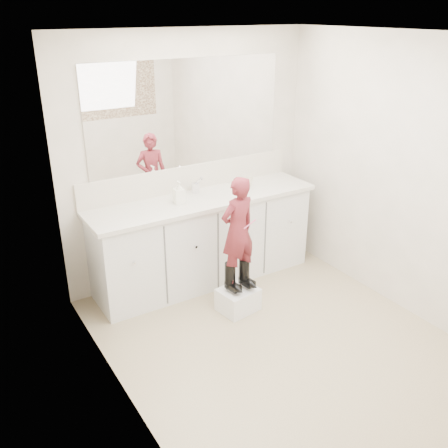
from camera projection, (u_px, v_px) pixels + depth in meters
floor at (277, 340)px, 4.17m from camera, size 3.00×3.00×0.00m
ceiling at (293, 34)px, 3.21m from camera, size 3.00×3.00×0.00m
wall_back at (189, 159)px, 4.86m from camera, size 2.60×0.00×2.60m
wall_left at (116, 248)px, 3.06m from camera, size 0.00×3.00×3.00m
wall_right at (403, 178)px, 4.31m from camera, size 0.00×3.00×3.00m
vanity_cabinet at (204, 241)px, 4.95m from camera, size 2.20×0.55×0.85m
countertop at (204, 200)px, 4.76m from camera, size 2.28×0.58×0.04m
backsplash at (190, 177)px, 4.92m from camera, size 2.28×0.03×0.25m
mirror at (188, 114)px, 4.67m from camera, size 2.00×0.02×1.00m
faucet at (195, 188)px, 4.86m from camera, size 0.08×0.08×0.10m
cup at (248, 182)px, 5.04m from camera, size 0.11×0.11×0.09m
soap_bottle at (179, 192)px, 4.58m from camera, size 0.11×0.11×0.21m
step_stool at (238, 299)px, 4.55m from camera, size 0.37×0.32×0.21m
boot_left at (230, 277)px, 4.43m from camera, size 0.13×0.20×0.28m
boot_right at (244, 273)px, 4.50m from camera, size 0.13×0.20×0.28m
toddler at (238, 230)px, 4.29m from camera, size 0.38×0.28×0.96m
toothbrush at (250, 224)px, 4.24m from camera, size 0.14×0.03×0.06m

